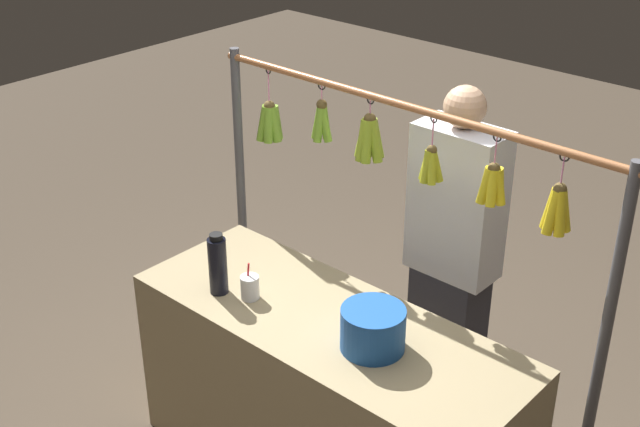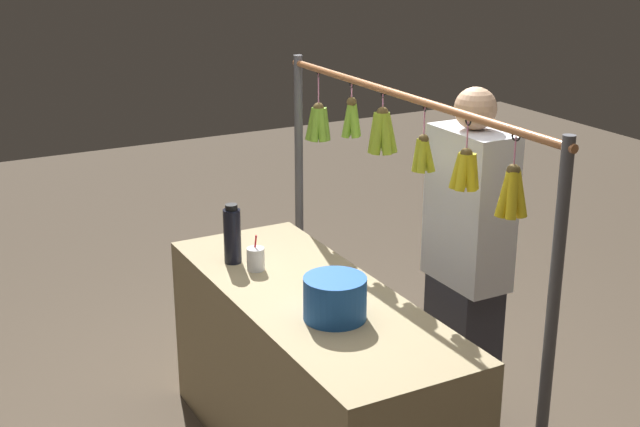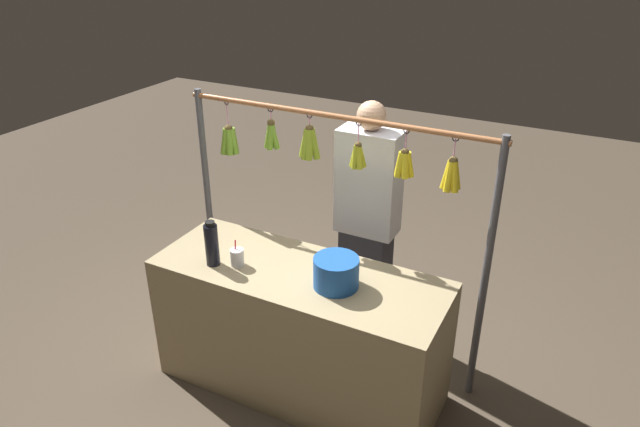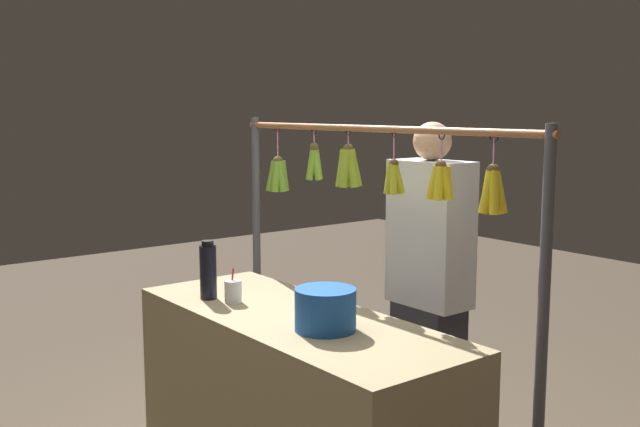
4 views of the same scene
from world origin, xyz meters
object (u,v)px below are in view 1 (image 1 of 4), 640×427
(vendor_person, at_px, (452,264))
(blue_bucket, at_px, (373,329))
(water_bottle, at_px, (218,265))
(drink_cup, at_px, (250,287))

(vendor_person, bearing_deg, blue_bucket, 100.28)
(vendor_person, bearing_deg, water_bottle, 55.49)
(drink_cup, xyz_separation_m, vendor_person, (-0.47, -0.82, -0.06))
(water_bottle, height_order, drink_cup, water_bottle)
(blue_bucket, xyz_separation_m, drink_cup, (0.60, 0.07, -0.03))
(water_bottle, xyz_separation_m, blue_bucket, (-0.74, -0.12, -0.05))
(water_bottle, xyz_separation_m, drink_cup, (-0.13, -0.06, -0.08))
(drink_cup, height_order, vendor_person, vendor_person)
(water_bottle, bearing_deg, blue_bucket, -170.41)
(drink_cup, bearing_deg, blue_bucket, -173.48)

